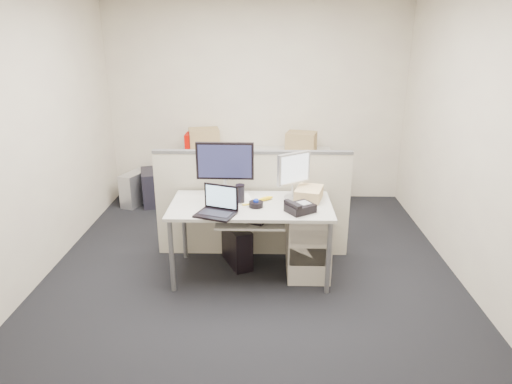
{
  "coord_description": "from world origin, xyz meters",
  "views": [
    {
      "loc": [
        0.14,
        -3.96,
        2.25
      ],
      "look_at": [
        0.04,
        0.15,
        0.8
      ],
      "focal_mm": 32.0,
      "sensor_mm": 36.0,
      "label": 1
    }
  ],
  "objects_px": {
    "laptop": "(215,202)",
    "monitor_main": "(225,170)",
    "desk": "(251,211)",
    "desk_phone": "(300,208)"
  },
  "relations": [
    {
      "from": "desk",
      "to": "laptop",
      "type": "distance_m",
      "value": 0.45
    },
    {
      "from": "desk",
      "to": "desk_phone",
      "type": "relative_size",
      "value": 6.5
    },
    {
      "from": "desk",
      "to": "desk_phone",
      "type": "bearing_deg",
      "value": -22.0
    },
    {
      "from": "monitor_main",
      "to": "desk_phone",
      "type": "height_order",
      "value": "monitor_main"
    },
    {
      "from": "desk",
      "to": "monitor_main",
      "type": "relative_size",
      "value": 2.75
    },
    {
      "from": "monitor_main",
      "to": "laptop",
      "type": "height_order",
      "value": "monitor_main"
    },
    {
      "from": "desk_phone",
      "to": "laptop",
      "type": "bearing_deg",
      "value": 154.15
    },
    {
      "from": "desk",
      "to": "monitor_main",
      "type": "bearing_deg",
      "value": 144.25
    },
    {
      "from": "desk",
      "to": "monitor_main",
      "type": "distance_m",
      "value": 0.46
    },
    {
      "from": "laptop",
      "to": "monitor_main",
      "type": "bearing_deg",
      "value": 103.94
    }
  ]
}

